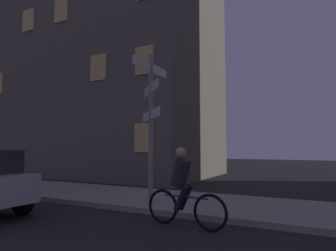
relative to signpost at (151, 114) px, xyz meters
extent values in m
cube|color=gray|center=(1.10, 1.02, -2.42)|extent=(40.00, 3.02, 0.14)
cylinder|color=gray|center=(0.00, 0.00, -0.38)|extent=(0.12, 0.12, 3.94)
cube|color=beige|center=(0.00, 0.00, 1.24)|extent=(0.03, 1.71, 0.24)
cube|color=beige|center=(0.00, 0.00, 0.68)|extent=(1.00, 1.00, 0.24)
cube|color=white|center=(0.00, 0.00, -0.03)|extent=(1.22, 1.22, 0.24)
cylinder|color=black|center=(-2.50, -1.86, -2.17)|extent=(0.65, 0.24, 0.64)
torus|color=black|center=(2.03, -1.16, -2.13)|extent=(0.72, 0.13, 0.72)
torus|color=black|center=(0.94, -1.06, -2.13)|extent=(0.72, 0.13, 0.72)
cylinder|color=#1959A5|center=(1.49, -1.11, -1.88)|extent=(1.00, 0.14, 0.04)
cylinder|color=#26262D|center=(1.39, -1.10, -1.41)|extent=(0.48, 0.36, 0.61)
sphere|color=tan|center=(1.39, -1.10, -0.99)|extent=(0.22, 0.22, 0.22)
cylinder|color=black|center=(1.44, -1.02, -1.91)|extent=(0.35, 0.15, 0.55)
cylinder|color=black|center=(1.43, -1.20, -1.91)|extent=(0.35, 0.15, 0.55)
cube|color=#6B6056|center=(-7.58, 7.57, 3.94)|extent=(12.54, 7.64, 12.86)
cube|color=#F2C672|center=(-2.56, 3.72, -0.49)|extent=(0.90, 0.06, 1.20)
cube|color=#F2C672|center=(-5.07, 3.72, 2.80)|extent=(0.90, 0.06, 1.20)
cube|color=#F2C672|center=(-2.56, 3.72, 2.80)|extent=(0.90, 0.06, 1.20)
cube|color=#F2C672|center=(-10.09, 3.72, 6.08)|extent=(0.90, 0.06, 1.20)
cube|color=#F2C672|center=(-7.58, 3.72, 6.08)|extent=(0.90, 0.06, 1.20)
camera|label=1|loc=(3.97, -6.63, -0.88)|focal=31.47mm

